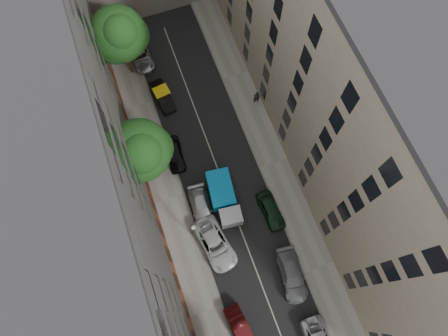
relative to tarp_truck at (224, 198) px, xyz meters
name	(u,v)px	position (x,y,z in m)	size (l,w,h in m)	color
ground	(222,181)	(0.60, 2.08, -1.37)	(120.00, 120.00, 0.00)	#4C4C49
road_surface	(222,181)	(0.60, 2.08, -1.36)	(8.00, 44.00, 0.02)	black
sidewalk_left	(170,199)	(-4.90, 2.08, -1.30)	(3.00, 44.00, 0.15)	gray
sidewalk_right	(273,163)	(6.10, 2.08, -1.30)	(3.00, 44.00, 0.15)	gray
building_left	(80,187)	(-10.40, 2.08, 8.63)	(8.00, 44.00, 20.00)	#4D4A47
building_right	(352,97)	(11.60, 2.08, 8.63)	(8.00, 44.00, 20.00)	tan
tarp_truck	(224,198)	(0.00, 0.00, 0.00)	(2.70, 5.60, 2.49)	black
car_left_1	(241,328)	(-2.53, -11.32, -0.70)	(1.43, 4.09, 1.35)	#4B0F11
car_left_2	(215,244)	(-2.20, -3.72, -0.62)	(2.50, 5.43, 1.51)	silver
car_left_3	(202,209)	(-2.29, -0.12, -0.69)	(1.91, 4.70, 1.37)	#B4B5B9
car_left_4	(175,154)	(-3.00, 6.12, -0.69)	(1.62, 4.02, 1.37)	black
car_left_5	(163,96)	(-2.20, 12.92, -0.70)	(1.42, 4.07, 1.34)	black
car_left_6	(141,55)	(-3.00, 18.68, -0.73)	(2.13, 4.61, 1.28)	#B3B2B7
car_right_1	(292,275)	(3.40, -8.72, -0.64)	(2.05, 5.04, 1.46)	gray
car_right_2	(271,210)	(3.91, -2.52, -0.67)	(1.66, 4.13, 1.41)	black
tree_mid	(141,152)	(-5.70, 4.74, 5.34)	(5.71, 5.50, 9.75)	#382619
tree_far	(120,36)	(-4.31, 17.30, 4.79)	(5.68, 5.46, 9.07)	#382619
lamp_post	(195,233)	(-3.60, -2.71, 2.57)	(0.36, 0.36, 6.11)	#175225
pedestrian	(256,97)	(7.00, 9.20, -0.28)	(0.68, 0.45, 1.87)	black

